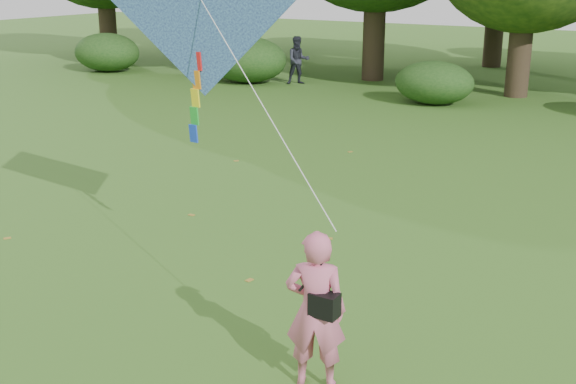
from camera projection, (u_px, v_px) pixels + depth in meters
The scene contains 7 objects.
ground at pixel (243, 371), 8.19m from camera, with size 100.00×100.00×0.00m, color #265114.
man_kite_flyer at pixel (316, 310), 7.66m from camera, with size 0.66×0.43×1.80m, color #CD607E.
bystander_left at pixel (298, 60), 27.97m from camera, with size 0.89×0.70×1.84m, color #252732.
crossbody_bag at pixel (324, 304), 7.55m from camera, with size 0.43×0.20×0.71m.
flying_kite at pixel (200, 1), 9.68m from camera, with size 4.38×2.36×3.47m.
shrub_band at pixel (539, 84), 22.69m from camera, with size 39.15×3.22×1.88m.
fallen_leaves at pixel (338, 237), 12.23m from camera, with size 11.77×12.15×0.01m.
Camera 1 is at (4.15, -5.92, 4.39)m, focal length 45.00 mm.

